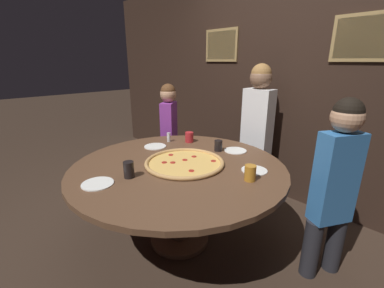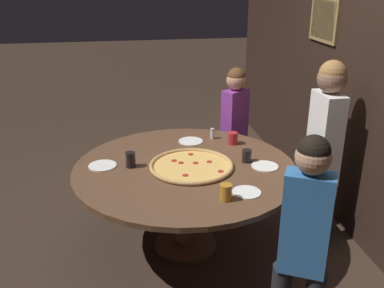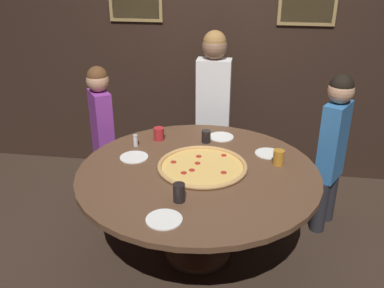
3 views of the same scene
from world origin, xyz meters
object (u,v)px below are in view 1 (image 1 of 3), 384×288
drink_cup_near_left (250,173)px  drink_cup_by_shaker (129,170)px  white_plate_right_side (254,170)px  condiment_shaker (169,137)px  drink_cup_near_right (189,137)px  white_plate_near_front (98,184)px  diner_centre_back (257,126)px  white_plate_left_side (155,146)px  drink_cup_centre_back (218,146)px  white_plate_far_back (235,151)px  diner_side_right (335,182)px  diner_far_right (169,130)px  dining_table (179,177)px  giant_pizza (184,163)px

drink_cup_near_left → drink_cup_by_shaker: (-0.64, -0.60, 0.00)m
white_plate_right_side → condiment_shaker: bearing=-179.6°
drink_cup_near_right → white_plate_near_front: 1.17m
diner_centre_back → drink_cup_near_left: bearing=121.2°
white_plate_right_side → white_plate_left_side: size_ratio=0.92×
white_plate_right_side → condiment_shaker: (-1.06, -0.01, 0.05)m
drink_cup_centre_back → white_plate_far_back: bearing=44.5°
white_plate_near_front → diner_centre_back: diner_centre_back is taller
diner_centre_back → diner_side_right: bearing=149.7°
condiment_shaker → diner_far_right: size_ratio=0.07×
drink_cup_near_left → white_plate_left_side: drink_cup_near_left is taller
white_plate_near_front → diner_far_right: 1.55m
drink_cup_by_shaker → white_plate_far_back: (0.18, 1.04, -0.06)m
diner_side_right → condiment_shaker: bearing=-54.3°
diner_side_right → white_plate_near_front: bearing=-15.6°
drink_cup_near_left → condiment_shaker: size_ratio=1.17×
white_plate_near_front → diner_far_right: (-0.83, 1.30, -0.01)m
drink_cup_near_right → drink_cup_near_left: 1.02m
white_plate_right_side → diner_far_right: diner_far_right is taller
drink_cup_by_shaker → white_plate_right_side: 0.96m
white_plate_left_side → diner_centre_back: 1.15m
drink_cup_near_right → white_plate_far_back: bearing=13.7°
white_plate_left_side → white_plate_far_back: (0.63, 0.48, 0.00)m
drink_cup_near_right → white_plate_near_front: (0.28, -1.13, -0.05)m
dining_table → drink_cup_near_right: (-0.40, 0.49, 0.17)m
drink_cup_centre_back → diner_side_right: (1.02, 0.05, -0.03)m
drink_cup_by_shaker → white_plate_left_side: drink_cup_by_shaker is taller
drink_cup_near_left → diner_side_right: size_ratio=0.08×
drink_cup_centre_back → condiment_shaker: (-0.55, -0.16, -0.00)m
drink_cup_by_shaker → dining_table: bearing=81.2°
giant_pizza → diner_centre_back: size_ratio=0.43×
giant_pizza → diner_far_right: (-0.98, 0.62, -0.01)m
condiment_shaker → drink_cup_near_right: bearing=42.9°
white_plate_right_side → diner_centre_back: diner_centre_back is taller
drink_cup_centre_back → white_plate_left_side: size_ratio=0.48×
drink_cup_near_left → white_plate_far_back: (-0.46, 0.43, -0.05)m
drink_cup_by_shaker → diner_side_right: diner_side_right is taller
dining_table → condiment_shaker: size_ratio=18.08×
diner_centre_back → drink_cup_near_right: bearing=60.2°
white_plate_right_side → diner_side_right: bearing=20.9°
giant_pizza → drink_cup_by_shaker: size_ratio=5.39×
giant_pizza → condiment_shaker: (-0.58, 0.30, 0.04)m
condiment_shaker → dining_table: bearing=-31.6°
dining_table → diner_centre_back: size_ratio=1.14×
white_plate_far_back → diner_centre_back: 0.57m
giant_pizza → diner_side_right: 1.12m
diner_far_right → condiment_shaker: bearing=-163.8°
white_plate_left_side → white_plate_near_front: size_ratio=0.99×
white_plate_far_back → diner_centre_back: diner_centre_back is taller
giant_pizza → drink_cup_near_right: size_ratio=6.20×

